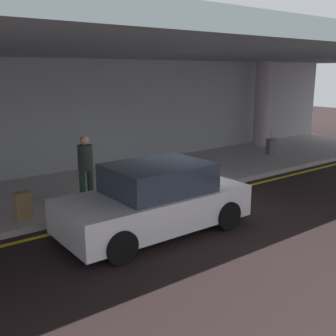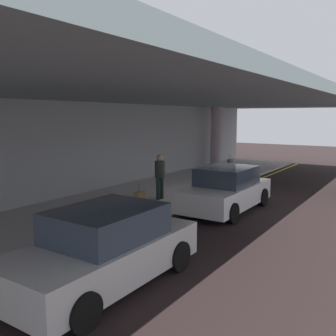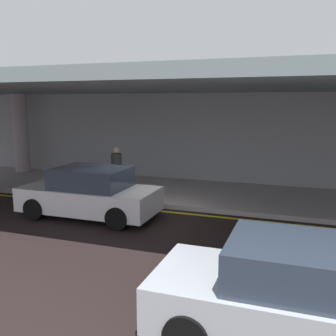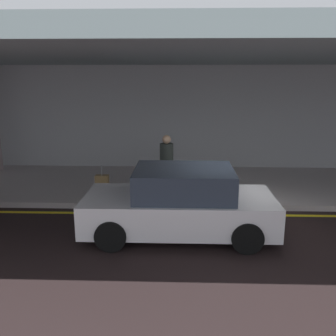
% 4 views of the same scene
% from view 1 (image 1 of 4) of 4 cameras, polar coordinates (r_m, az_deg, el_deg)
% --- Properties ---
extents(ground_plane, '(60.00, 60.00, 0.00)m').
position_cam_1_polar(ground_plane, '(10.09, 2.50, -6.23)').
color(ground_plane, black).
extents(sidewalk, '(26.00, 4.20, 0.15)m').
position_cam_1_polar(sidewalk, '(12.49, -6.62, -2.05)').
color(sidewalk, '#B7ACAC').
rests_on(sidewalk, ground).
extents(lane_stripe_yellow, '(26.00, 0.14, 0.01)m').
position_cam_1_polar(lane_stripe_yellow, '(10.59, 0.14, -5.23)').
color(lane_stripe_yellow, yellow).
rests_on(lane_stripe_yellow, ground).
extents(support_column_left_mid, '(0.70, 0.70, 3.65)m').
position_cam_1_polar(support_column_left_mid, '(18.38, 13.12, 8.69)').
color(support_column_left_mid, '#BBA8B0').
rests_on(support_column_left_mid, sidewalk).
extents(ceiling_overhang, '(28.00, 13.20, 0.30)m').
position_cam_1_polar(ceiling_overhang, '(11.63, -5.84, 16.13)').
color(ceiling_overhang, gray).
rests_on(ceiling_overhang, support_column_far_left).
extents(terminal_back_wall, '(26.00, 0.30, 3.80)m').
position_cam_1_polar(terminal_back_wall, '(14.11, -11.53, 7.11)').
color(terminal_back_wall, '#A9AAAE').
rests_on(terminal_back_wall, ground).
extents(car_white, '(4.10, 1.92, 1.50)m').
position_cam_1_polar(car_white, '(8.69, -1.79, -4.53)').
color(car_white, white).
rests_on(car_white, ground).
extents(traveler_with_luggage, '(0.38, 0.38, 1.68)m').
position_cam_1_polar(traveler_with_luggage, '(10.49, -11.53, 0.61)').
color(traveler_with_luggage, '#223730').
rests_on(traveler_with_luggage, sidewalk).
extents(suitcase_upright_primary, '(0.36, 0.22, 0.90)m').
position_cam_1_polar(suitcase_upright_primary, '(9.69, -19.74, -5.00)').
color(suitcase_upright_primary, olive).
rests_on(suitcase_upright_primary, sidewalk).
extents(suitcase_upright_secondary, '(0.36, 0.22, 0.90)m').
position_cam_1_polar(suitcase_upright_secondary, '(16.79, 14.25, 2.98)').
color(suitcase_upright_secondary, slate).
rests_on(suitcase_upright_secondary, sidewalk).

